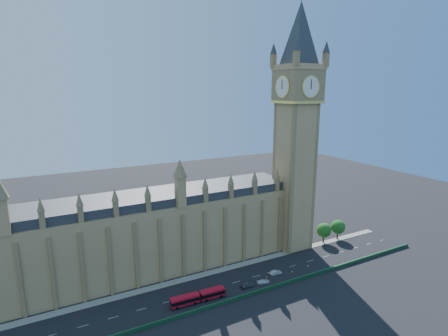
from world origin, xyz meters
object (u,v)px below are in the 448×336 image
car_silver (276,272)px  car_white (263,282)px  red_bus (198,297)px  car_grey (247,285)px

car_silver → car_white: 7.60m
red_bus → car_grey: red_bus is taller
red_bus → car_white: (23.41, -0.62, -0.90)m
car_white → car_grey: bearing=91.0°
car_grey → car_white: (5.92, -0.55, -0.16)m
red_bus → car_silver: 30.56m
red_bus → car_white: red_bus is taller
car_grey → car_silver: (12.98, 2.26, -0.06)m
red_bus → car_white: size_ratio=3.96×
car_white → car_silver: bearing=-62.0°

